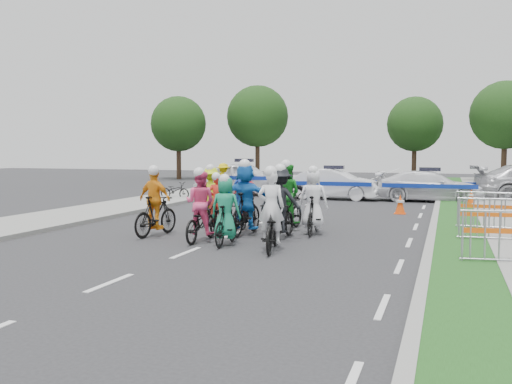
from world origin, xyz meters
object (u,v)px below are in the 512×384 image
(tree_1, at_px, (505,115))
(barrier_1, at_px, (501,221))
(police_car_1, at_px, (334,184))
(marshal_hiviz, at_px, (223,180))
(rider_9, at_px, (248,205))
(rider_10, at_px, (211,201))
(rider_4, at_px, (281,210))
(police_car_0, at_px, (244,179))
(rider_6, at_px, (218,212))
(tree_0, at_px, (178,124))
(rider_7, at_px, (313,208))
(parked_bike, at_px, (175,190))
(rider_11, at_px, (287,198))
(barrier_2, at_px, (494,212))
(rider_8, at_px, (286,204))
(rider_3, at_px, (156,209))
(rider_5, at_px, (246,204))
(tree_4, at_px, (415,124))
(tree_3, at_px, (258,116))
(rider_2, at_px, (201,214))
(police_car_2, at_px, (430,186))
(rider_1, at_px, (226,217))
(cone_0, at_px, (400,204))
(rider_12, at_px, (242,203))
(cone_1, at_px, (471,198))
(rider_0, at_px, (272,223))

(tree_1, bearing_deg, barrier_1, -94.95)
(police_car_1, bearing_deg, marshal_hiviz, 100.15)
(rider_9, relative_size, rider_10, 0.94)
(rider_4, bearing_deg, police_car_0, -64.52)
(rider_6, distance_m, tree_0, 28.32)
(rider_7, bearing_deg, parked_bike, -49.05)
(police_car_0, relative_size, tree_0, 0.77)
(rider_11, relative_size, barrier_2, 0.92)
(rider_8, bearing_deg, tree_1, -97.62)
(police_car_1, distance_m, tree_1, 18.08)
(rider_3, xyz_separation_m, rider_8, (2.96, 2.22, 0.01))
(rider_3, xyz_separation_m, rider_5, (2.20, 0.91, 0.12))
(barrier_1, bearing_deg, rider_9, 174.07)
(tree_4, bearing_deg, tree_3, -170.54)
(rider_2, height_order, rider_4, rider_4)
(police_car_1, relative_size, tree_4, 0.67)
(police_car_1, distance_m, police_car_2, 4.20)
(tree_3, bearing_deg, rider_8, -69.96)
(rider_1, distance_m, tree_0, 30.63)
(rider_9, bearing_deg, cone_0, -131.77)
(rider_12, xyz_separation_m, tree_4, (3.79, 28.18, 3.61))
(rider_6, xyz_separation_m, rider_10, (-0.74, 1.28, 0.16))
(rider_9, distance_m, marshal_hiviz, 10.89)
(rider_6, distance_m, rider_9, 1.04)
(rider_9, relative_size, tree_3, 0.24)
(rider_8, relative_size, rider_11, 1.11)
(rider_4, distance_m, cone_0, 7.27)
(rider_8, relative_size, tree_4, 0.32)
(rider_11, height_order, tree_3, tree_3)
(rider_4, bearing_deg, rider_11, -75.24)
(rider_7, xyz_separation_m, rider_10, (-3.40, 1.01, -0.01))
(cone_1, bearing_deg, rider_7, -114.45)
(rider_11, relative_size, barrier_1, 0.92)
(tree_3, bearing_deg, parked_bike, -82.49)
(rider_4, xyz_separation_m, police_car_1, (-0.93, 11.97, -0.05))
(rider_7, xyz_separation_m, police_car_0, (-6.18, 11.69, 0.11))
(rider_7, distance_m, rider_9, 2.15)
(rider_9, relative_size, marshal_hiviz, 1.09)
(cone_0, bearing_deg, rider_0, -104.36)
(rider_11, bearing_deg, rider_0, 94.29)
(rider_12, xyz_separation_m, police_car_0, (-3.33, 9.46, 0.25))
(cone_0, height_order, cone_1, same)
(tree_4, bearing_deg, police_car_2, -84.89)
(rider_3, distance_m, rider_12, 3.97)
(police_car_1, relative_size, barrier_1, 2.11)
(rider_7, relative_size, tree_1, 0.27)
(rider_9, bearing_deg, tree_4, -100.69)
(police_car_0, height_order, marshal_hiviz, police_car_0)
(rider_8, xyz_separation_m, barrier_2, (5.57, 1.29, -0.18))
(police_car_2, bearing_deg, rider_3, 152.12)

